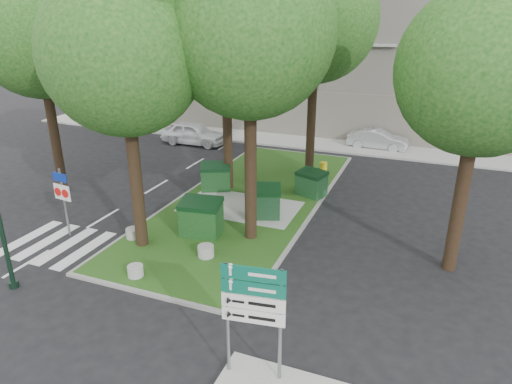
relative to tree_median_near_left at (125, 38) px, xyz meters
The scene contains 24 objects.
ground 7.88m from the tree_median_near_left, 61.12° to the right, with size 120.00×120.00×0.00m, color black.
median_island 9.27m from the tree_median_near_left, 70.64° to the left, with size 6.00×16.00×0.12m, color #1F4C15.
median_kerb 9.28m from the tree_median_near_left, 70.64° to the left, with size 6.30×16.30×0.10m, color gray.
building_sidewalk 17.57m from the tree_median_near_left, 84.94° to the left, with size 42.00×3.00×0.12m, color #999993.
zebra_crossing 7.75m from the tree_median_near_left, 155.64° to the right, with size 5.00×3.00×0.01m, color silver.
apartment_building 23.49m from the tree_median_near_left, 86.55° to the left, with size 41.00×12.00×16.00m, color tan.
tree_median_near_left is the anchor object (origin of this frame).
tree_median_near_right 4.09m from the tree_median_near_left, 29.74° to the left, with size 5.60×5.60×11.46m.
tree_median_mid 6.53m from the tree_median_near_left, 85.60° to the left, with size 4.80×4.80×9.99m.
tree_median_far 10.24m from the tree_median_near_left, 68.72° to the left, with size 5.80×5.80×11.93m.
tree_street_left 7.83m from the tree_median_near_left, 153.43° to the left, with size 5.40×5.40×11.00m.
tree_street_right 10.80m from the tree_median_near_left, 13.39° to the left, with size 5.00×5.00×10.06m.
dumpster_a 8.86m from the tree_median_near_left, 90.36° to the left, with size 1.69×1.48×1.31m.
dumpster_b 6.85m from the tree_median_near_left, 43.25° to the left, with size 1.68×1.29×1.43m.
dumpster_c 8.23m from the tree_median_near_left, 50.65° to the left, with size 1.72×1.46×1.36m.
dumpster_d 10.53m from the tree_median_near_left, 57.41° to the left, with size 1.55×1.34×1.21m.
bollard_left 7.05m from the tree_median_near_left, 161.42° to the left, with size 0.53×0.53×0.38m, color #9B9A96.
bollard_right 7.44m from the tree_median_near_left, ahead, with size 0.56×0.56×0.40m, color #9D9D98.
bollard_mid 7.36m from the tree_median_near_left, 63.40° to the right, with size 0.51×0.51×0.36m, color #A6A6A1.
litter_bin 12.79m from the tree_median_near_left, 66.82° to the left, with size 0.39×0.39×0.68m, color gold.
traffic_sign_pole 6.46m from the tree_median_near_left, behind, with size 0.82×0.15×2.72m.
directional_sign 9.29m from the tree_median_near_left, 36.61° to the right, with size 1.44×0.28×2.90m.
car_white 15.55m from the tree_median_near_left, 111.53° to the left, with size 1.72×4.28×1.46m, color white.
car_silver 18.76m from the tree_median_near_left, 69.43° to the left, with size 1.29×3.71×1.22m, color #AAAEB2.
Camera 1 is at (7.88, -9.83, 8.05)m, focal length 32.00 mm.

